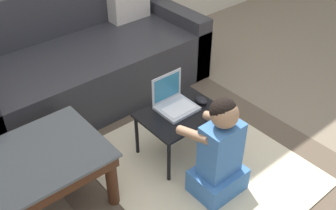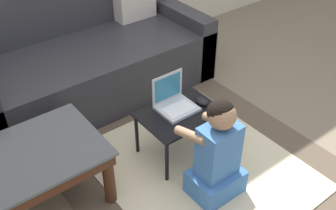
{
  "view_description": "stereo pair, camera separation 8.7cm",
  "coord_description": "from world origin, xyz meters",
  "px_view_note": "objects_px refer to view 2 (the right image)",
  "views": [
    {
      "loc": [
        -1.26,
        -1.32,
        1.91
      ],
      "look_at": [
        0.06,
        0.25,
        0.4
      ],
      "focal_mm": 42.0,
      "sensor_mm": 36.0,
      "label": 1
    },
    {
      "loc": [
        -1.19,
        -1.37,
        1.91
      ],
      "look_at": [
        0.06,
        0.25,
        0.4
      ],
      "focal_mm": 42.0,
      "sensor_mm": 36.0,
      "label": 2
    }
  ],
  "objects_px": {
    "coffee_table": "(20,168)",
    "computer_mouse": "(202,101)",
    "laptop_desk": "(180,117)",
    "laptop": "(175,103)",
    "couch": "(87,59)",
    "person_seated": "(217,154)"
  },
  "relations": [
    {
      "from": "laptop_desk",
      "to": "coffee_table",
      "type": "bearing_deg",
      "value": 171.51
    },
    {
      "from": "computer_mouse",
      "to": "laptop_desk",
      "type": "bearing_deg",
      "value": 176.49
    },
    {
      "from": "laptop",
      "to": "couch",
      "type": "bearing_deg",
      "value": 96.61
    },
    {
      "from": "laptop_desk",
      "to": "laptop",
      "type": "bearing_deg",
      "value": 85.02
    },
    {
      "from": "laptop_desk",
      "to": "person_seated",
      "type": "height_order",
      "value": "person_seated"
    },
    {
      "from": "laptop_desk",
      "to": "computer_mouse",
      "type": "xyz_separation_m",
      "value": [
        0.18,
        -0.01,
        0.06
      ]
    },
    {
      "from": "coffee_table",
      "to": "laptop",
      "type": "xyz_separation_m",
      "value": [
        1.03,
        -0.09,
        0.04
      ]
    },
    {
      "from": "couch",
      "to": "computer_mouse",
      "type": "height_order",
      "value": "couch"
    },
    {
      "from": "laptop",
      "to": "computer_mouse",
      "type": "height_order",
      "value": "laptop"
    },
    {
      "from": "coffee_table",
      "to": "computer_mouse",
      "type": "xyz_separation_m",
      "value": [
        1.2,
        -0.16,
        0.02
      ]
    },
    {
      "from": "couch",
      "to": "computer_mouse",
      "type": "bearing_deg",
      "value": -74.93
    },
    {
      "from": "couch",
      "to": "computer_mouse",
      "type": "xyz_separation_m",
      "value": [
        0.29,
        -1.09,
        0.06
      ]
    },
    {
      "from": "couch",
      "to": "person_seated",
      "type": "distance_m",
      "value": 1.5
    },
    {
      "from": "person_seated",
      "to": "coffee_table",
      "type": "bearing_deg",
      "value": 149.37
    },
    {
      "from": "laptop_desk",
      "to": "person_seated",
      "type": "distance_m",
      "value": 0.42
    },
    {
      "from": "coffee_table",
      "to": "laptop_desk",
      "type": "height_order",
      "value": "coffee_table"
    },
    {
      "from": "couch",
      "to": "laptop",
      "type": "bearing_deg",
      "value": -83.39
    },
    {
      "from": "laptop",
      "to": "coffee_table",
      "type": "bearing_deg",
      "value": 174.92
    },
    {
      "from": "laptop_desk",
      "to": "laptop",
      "type": "xyz_separation_m",
      "value": [
        0.01,
        0.06,
        0.08
      ]
    },
    {
      "from": "couch",
      "to": "laptop",
      "type": "relative_size",
      "value": 8.05
    },
    {
      "from": "couch",
      "to": "coffee_table",
      "type": "height_order",
      "value": "couch"
    },
    {
      "from": "couch",
      "to": "person_seated",
      "type": "height_order",
      "value": "couch"
    }
  ]
}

